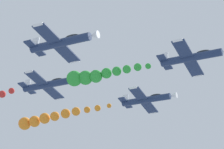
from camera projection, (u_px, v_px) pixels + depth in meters
airplane_lead at (192, 57)px, 68.53m from camera, size 9.42×10.35×3.03m
smoke_trail_lead at (92, 76)px, 73.67m from camera, size 3.73×13.20×2.62m
airplane_left_inner at (147, 100)px, 84.22m from camera, size 9.43×10.35×3.01m
smoke_trail_left_inner at (46, 118)px, 92.44m from camera, size 2.52×20.10×3.04m
airplane_right_inner at (61, 42)px, 63.13m from camera, size 9.49×10.35×2.82m
airplane_left_outer at (48, 84)px, 78.15m from camera, size 9.47×10.35×2.90m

